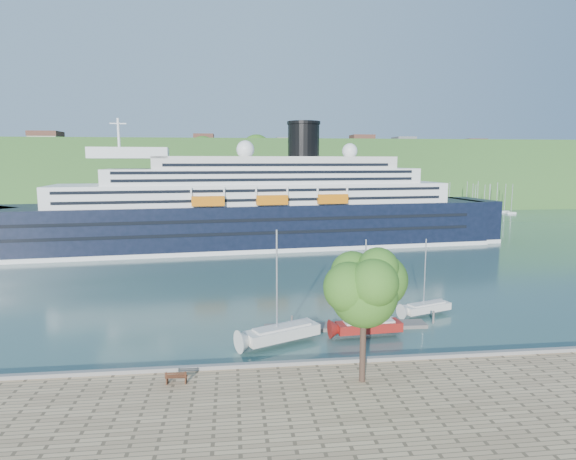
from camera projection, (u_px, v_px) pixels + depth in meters
The scene contains 11 objects.
ground at pixel (372, 372), 38.47m from camera, with size 400.00×400.00×0.00m, color #2B4C49.
far_hillside at pixel (261, 174), 179.30m from camera, with size 400.00×50.00×24.00m, color #295120.
quay_coping at pixel (373, 359), 38.11m from camera, with size 220.00×0.50×0.30m, color slate.
cruise_ship at pixel (246, 185), 92.66m from camera, with size 108.82×15.85×24.44m, color black, non-canonical shape.
park_bench at pixel (176, 376), 34.23m from camera, with size 1.59×0.65×1.02m, color #4D2916, non-canonical shape.
promenade_tree at pixel (364, 310), 33.90m from camera, with size 6.37×6.37×10.56m, color #33651A, non-canonical shape.
floating_pontoon at pixel (346, 326), 48.53m from camera, with size 16.45×2.01×0.37m, color #69645D, non-canonical shape.
sailboat_white_near at pixel (282, 290), 43.66m from camera, with size 7.89×2.19×10.19m, color silver, non-canonical shape.
sailboat_red at pixel (370, 290), 45.76m from camera, with size 6.96×1.93×9.00m, color maroon, non-canonical shape.
sailboat_white_far at pixel (428, 279), 52.14m from camera, with size 6.25×1.74×8.07m, color silver, non-canonical shape.
tender_launch at pixel (371, 277), 65.78m from camera, with size 7.51×2.57×2.08m, color #D2690C, non-canonical shape.
Camera 1 is at (-10.95, -35.42, 16.71)m, focal length 30.00 mm.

